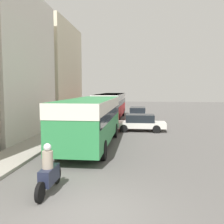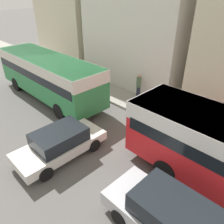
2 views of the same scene
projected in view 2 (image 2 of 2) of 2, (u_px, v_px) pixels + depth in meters
sidewalk at (38, 62)px, 22.93m from camera, size 2.20×120.00×0.15m
building_midblock at (151, 13)px, 16.59m from camera, size 6.88×8.44×10.36m
bus_lead at (48, 72)px, 14.81m from camera, size 2.64×9.48×2.93m
motorcycle_behind_lead at (10, 66)px, 19.75m from camera, size 0.39×2.24×1.73m
car_crossing at (173, 220)px, 6.64m from camera, size 1.88×4.59×1.57m
car_far_curb at (60, 143)px, 10.02m from camera, size 4.22×1.86×1.40m
pedestrian_near_curb at (139, 86)px, 14.99m from camera, size 0.33×0.33×1.70m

